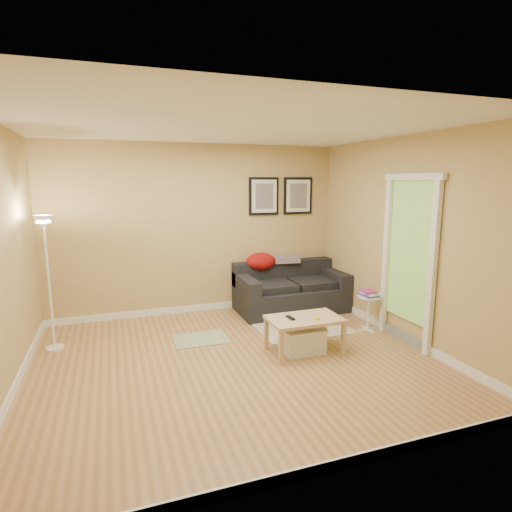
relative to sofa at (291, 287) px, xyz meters
name	(u,v)px	position (x,y,z in m)	size (l,w,h in m)	color
floor	(235,361)	(-1.38, -1.53, -0.38)	(4.50, 4.50, 0.00)	#B1824C
ceiling	(233,126)	(-1.38, -1.53, 2.23)	(4.50, 4.50, 0.00)	white
wall_back	(198,230)	(-1.38, 0.47, 0.92)	(4.50, 4.50, 0.00)	tan
wall_front	(323,298)	(-1.38, -3.53, 0.92)	(4.50, 4.50, 0.00)	tan
wall_right	(404,240)	(0.87, -1.53, 0.92)	(4.00, 4.00, 0.00)	tan
baseboard_back	(200,308)	(-1.38, 0.46, -0.33)	(4.50, 0.02, 0.10)	white
baseboard_front	(317,470)	(-1.38, -3.52, -0.33)	(4.50, 0.02, 0.10)	white
baseboard_left	(14,389)	(-3.62, -1.53, -0.33)	(0.02, 4.00, 0.10)	white
baseboard_right	(397,333)	(0.86, -1.53, -0.33)	(0.02, 4.00, 0.10)	white
sofa	(291,287)	(0.00, 0.00, 0.00)	(1.70, 0.90, 0.75)	black
red_throw	(261,262)	(-0.41, 0.28, 0.40)	(0.48, 0.36, 0.28)	#9C110E
plaid_throw	(286,259)	(0.03, 0.29, 0.41)	(0.42, 0.26, 0.10)	tan
framed_print_left	(264,196)	(-0.30, 0.45, 1.43)	(0.50, 0.04, 0.60)	black
framed_print_right	(298,196)	(0.30, 0.45, 1.43)	(0.50, 0.04, 0.60)	black
area_rug	(303,328)	(-0.18, -0.82, -0.37)	(1.25, 0.85, 0.01)	beige
green_runner	(201,339)	(-1.62, -0.75, -0.37)	(0.70, 0.50, 0.01)	#668C4C
coffee_table	(304,335)	(-0.52, -1.56, -0.16)	(0.87, 0.53, 0.43)	tan
remote_control	(290,318)	(-0.70, -1.53, 0.07)	(0.05, 0.16, 0.02)	black
tape_roll	(317,318)	(-0.42, -1.67, 0.07)	(0.07, 0.07, 0.03)	yellow
storage_bin	(302,340)	(-0.54, -1.55, -0.22)	(0.50, 0.36, 0.31)	white
side_table	(368,313)	(0.64, -1.18, -0.13)	(0.32, 0.32, 0.49)	white
book_stack	(369,293)	(0.63, -1.17, 0.16)	(0.19, 0.25, 0.08)	#42349D
floor_lamp	(49,287)	(-3.38, -0.45, 0.41)	(0.21, 0.21, 1.66)	white
doorway	(407,264)	(0.82, -1.68, 0.65)	(0.12, 1.01, 2.13)	white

